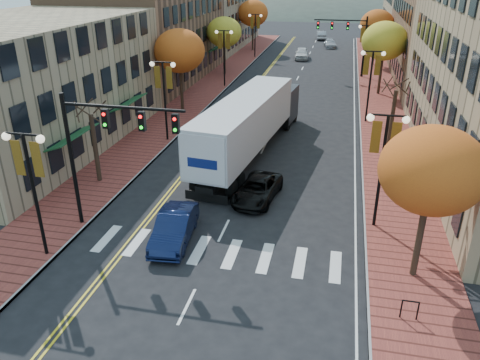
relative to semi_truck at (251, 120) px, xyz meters
The scene contains 31 objects.
ground 15.02m from the semi_truck, 87.25° to the right, with size 200.00×200.00×0.00m, color black.
sidewalk_left 19.71m from the semi_truck, 115.07° to the left, with size 4.00×85.00×0.15m, color brown.
sidewalk_right 20.35m from the semi_truck, 61.27° to the left, with size 4.00×85.00×0.15m, color brown.
building_left_near 16.50m from the semi_truck, behind, with size 12.00×22.00×9.00m, color #9E8966.
building_left_mid 26.91m from the semi_truck, 127.52° to the left, with size 12.00×24.00×11.00m, color brown.
building_left_far 49.05m from the semi_truck, 109.41° to the left, with size 12.00×26.00×9.50m, color #9E8966.
building_right_mid 33.40m from the semi_truck, 54.78° to the left, with size 15.00×24.00×10.00m, color brown.
building_right_far 52.91m from the semi_truck, 68.68° to the left, with size 15.00×20.00×11.00m, color #9E8966.
tree_left_a 10.72m from the semi_truck, 140.70° to the right, with size 0.28×0.28×4.20m.
tree_left_b 12.73m from the semi_truck, 131.97° to the left, with size 4.48×4.48×7.21m.
tree_left_c 26.66m from the semi_truck, 108.20° to the left, with size 4.16×4.16×6.69m.
tree_left_d 44.11m from the semi_truck, 100.86° to the left, with size 4.61×4.61×7.42m.
tree_right_a 16.25m from the semi_truck, 52.78° to the right, with size 4.16×4.16×6.69m.
tree_right_b 10.23m from the semi_truck, 18.32° to the left, with size 0.28×0.28×4.20m.
tree_right_c 21.72m from the semi_truck, 63.19° to the left, with size 4.48×4.48×7.21m.
tree_right_d 36.63m from the semi_truck, 74.58° to the left, with size 4.35×4.35×7.00m.
lamp_left_a 16.36m from the semi_truck, 114.66° to the right, with size 1.96×0.36×6.05m.
lamp_left_b 7.11m from the semi_truck, 169.85° to the left, with size 1.96×0.36×6.05m.
lamp_left_c 20.45m from the semi_truck, 109.46° to the left, with size 1.96×0.36×6.05m.
lamp_left_d 37.87m from the semi_truck, 100.34° to the left, with size 1.96×0.36×6.05m.
lamp_right_a 12.15m from the semi_truck, 46.93° to the right, with size 1.96×0.36×6.05m.
lamp_right_b 12.47m from the semi_truck, 48.30° to the left, with size 1.96×0.36×6.05m.
lamp_right_c 28.48m from the semi_truck, 73.21° to the left, with size 1.96×0.36×6.05m.
traffic_mast_near 12.93m from the semi_truck, 112.01° to the right, with size 6.10×0.35×7.00m.
traffic_mast_far 28.01m from the semi_truck, 77.19° to the left, with size 6.10×0.34×7.00m.
semi_truck is the anchor object (origin of this frame).
navy_sedan 12.44m from the semi_truck, 96.51° to the right, with size 1.57×4.50×1.48m, color #0D1636.
black_suv 7.44m from the semi_truck, 75.98° to the right, with size 2.08×4.51×1.25m, color black.
car_far_white 37.96m from the semi_truck, 90.11° to the left, with size 1.86×4.62×1.57m, color silver.
car_far_silver 49.41m from the semi_truck, 86.01° to the left, with size 1.76×4.32×1.25m, color #A9A9B0.
car_far_oncoming 57.98m from the semi_truck, 88.55° to the left, with size 1.57×4.51×1.48m, color #98999F.
Camera 1 is at (5.25, -15.98, 12.39)m, focal length 35.00 mm.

